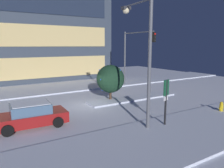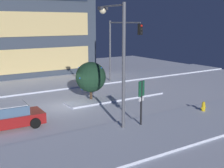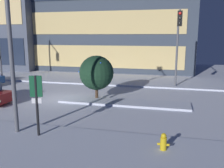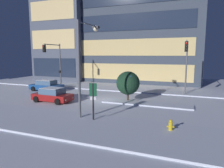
{
  "view_description": "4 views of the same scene",
  "coord_description": "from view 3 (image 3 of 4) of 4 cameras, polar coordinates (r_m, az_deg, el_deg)",
  "views": [
    {
      "loc": [
        -7.47,
        -15.98,
        4.91
      ],
      "look_at": [
        1.69,
        -1.15,
        1.84
      ],
      "focal_mm": 35.09,
      "sensor_mm": 36.0,
      "label": 1
    },
    {
      "loc": [
        -9.33,
        -20.89,
        6.43
      ],
      "look_at": [
        3.22,
        -1.65,
        1.7
      ],
      "focal_mm": 48.58,
      "sensor_mm": 36.0,
      "label": 2
    },
    {
      "loc": [
        7.8,
        -16.37,
        4.64
      ],
      "look_at": [
        3.79,
        0.01,
        1.32
      ],
      "focal_mm": 39.57,
      "sensor_mm": 36.0,
      "label": 3
    },
    {
      "loc": [
        8.59,
        -20.17,
        5.0
      ],
      "look_at": [
        1.67,
        -2.05,
        2.19
      ],
      "focal_mm": 32.81,
      "sensor_mm": 36.0,
      "label": 4
    }
  ],
  "objects": [
    {
      "name": "curb_strip_far",
      "position": [
        26.08,
        -3.86,
        1.03
      ],
      "size": [
        52.0,
        5.2,
        0.14
      ],
      "primitive_type": "cube",
      "color": "silver",
      "rests_on": "ground"
    },
    {
      "name": "parking_info_sign",
      "position": [
        11.52,
        -17.02,
        -3.28
      ],
      "size": [
        0.55,
        0.21,
        2.91
      ],
      "rotation": [
        0.0,
        0.0,
        1.85
      ],
      "color": "black",
      "rests_on": "ground"
    },
    {
      "name": "traffic_light_corner_far_right",
      "position": [
        20.56,
        15.04,
        10.71
      ],
      "size": [
        0.32,
        5.46,
        6.55
      ],
      "rotation": [
        0.0,
        0.0,
        -1.57
      ],
      "color": "#565960",
      "rests_on": "ground"
    },
    {
      "name": "office_tower_secondary",
      "position": [
        41.17,
        -21.0,
        14.74
      ],
      "size": [
        10.28,
        12.01,
        15.46
      ],
      "color": "#4C5466",
      "rests_on": "ground"
    },
    {
      "name": "median_strip",
      "position": [
        17.18,
        2.68,
        -4.3
      ],
      "size": [
        9.0,
        1.8,
        0.14
      ],
      "primitive_type": "cube",
      "color": "silver",
      "rests_on": "ground"
    },
    {
      "name": "decorated_tree_median",
      "position": [
        17.84,
        -3.61,
        2.58
      ],
      "size": [
        2.49,
        2.49,
        3.24
      ],
      "color": "#473323",
      "rests_on": "ground"
    },
    {
      "name": "street_lamp_arched",
      "position": [
        12.62,
        -20.24,
        11.72
      ],
      "size": [
        0.58,
        2.94,
        7.52
      ],
      "rotation": [
        0.0,
        0.0,
        1.49
      ],
      "color": "#565960",
      "rests_on": "ground"
    },
    {
      "name": "fire_hydrant",
      "position": [
        10.33,
        11.78,
        -13.29
      ],
      "size": [
        0.48,
        0.26,
        0.84
      ],
      "color": "gold",
      "rests_on": "ground"
    },
    {
      "name": "ground",
      "position": [
        18.71,
        -11.37,
        -3.43
      ],
      "size": [
        52.0,
        52.0,
        0.0
      ],
      "primitive_type": "plane",
      "color": "silver"
    }
  ]
}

